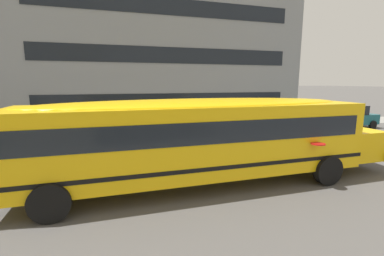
# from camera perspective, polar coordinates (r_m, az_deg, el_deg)

# --- Properties ---
(ground_plane) EXTENTS (400.00, 400.00, 0.00)m
(ground_plane) POSITION_cam_1_polar(r_m,az_deg,el_deg) (9.69, -23.14, -10.54)
(ground_plane) COLOR #54514F
(sidewalk_far) EXTENTS (120.00, 3.00, 0.01)m
(sidewalk_far) POSITION_cam_1_polar(r_m,az_deg,el_deg) (17.45, -20.34, -1.46)
(sidewalk_far) COLOR gray
(sidewalk_far) RESTS_ON ground_plane
(lane_centreline) EXTENTS (110.00, 0.16, 0.01)m
(lane_centreline) POSITION_cam_1_polar(r_m,az_deg,el_deg) (9.69, -23.14, -10.52)
(lane_centreline) COLOR silver
(lane_centreline) RESTS_ON ground_plane
(school_bus) EXTENTS (12.33, 2.91, 2.76)m
(school_bus) POSITION_cam_1_polar(r_m,az_deg,el_deg) (8.26, 2.75, -1.38)
(school_bus) COLOR yellow
(school_bus) RESTS_ON ground_plane
(parked_car_teal_far_corner) EXTENTS (3.95, 1.98, 1.64)m
(parked_car_teal_far_corner) POSITION_cam_1_polar(r_m,az_deg,el_deg) (21.84, 30.81, 2.16)
(parked_car_teal_far_corner) COLOR #195B66
(parked_car_teal_far_corner) RESTS_ON ground_plane
(apartment_block_far_centre) EXTENTS (21.53, 11.83, 13.30)m
(apartment_block_far_centre) POSITION_cam_1_polar(r_m,az_deg,el_deg) (25.06, -7.58, 17.60)
(apartment_block_far_centre) COLOR gray
(apartment_block_far_centre) RESTS_ON ground_plane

